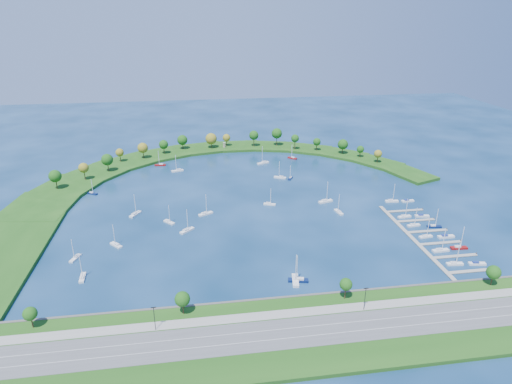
{
  "coord_description": "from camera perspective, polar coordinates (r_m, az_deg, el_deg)",
  "views": [
    {
      "loc": [
        -32.22,
        -246.9,
        109.43
      ],
      "look_at": [
        5.0,
        5.0,
        4.0
      ],
      "focal_mm": 30.47,
      "sensor_mm": 36.0,
      "label": 1
    }
  ],
  "objects": [
    {
      "name": "docked_boat_6",
      "position": [
        256.03,
        19.99,
        -4.06
      ],
      "size": [
        7.63,
        2.94,
        10.94
      ],
      "rotation": [
        0.0,
        0.0,
        0.12
      ],
      "color": "silver",
      "rests_on": "ground"
    },
    {
      "name": "moored_boat_4",
      "position": [
        195.32,
        5.59,
        -11.37
      ],
      "size": [
        9.2,
        4.25,
        13.05
      ],
      "rotation": [
        0.0,
        0.0,
        2.94
      ],
      "color": "#0B1944",
      "rests_on": "ground"
    },
    {
      "name": "docked_boat_5",
      "position": [
        249.87,
        23.65,
        -5.37
      ],
      "size": [
        8.8,
        2.52,
        1.79
      ],
      "rotation": [
        0.0,
        0.0,
        0.01
      ],
      "color": "silver",
      "rests_on": "ground"
    },
    {
      "name": "docked_boat_11",
      "position": [
        287.36,
        19.27,
        -1.1
      ],
      "size": [
        8.02,
        2.52,
        1.62
      ],
      "rotation": [
        0.0,
        0.0,
        0.04
      ],
      "color": "silver",
      "rests_on": "ground"
    },
    {
      "name": "breakwater_trees",
      "position": [
        352.16,
        -5.53,
        6.07
      ],
      "size": [
        237.51,
        90.39,
        15.41
      ],
      "color": "#382314",
      "rests_on": "breakwater"
    },
    {
      "name": "moored_boat_13",
      "position": [
        210.87,
        -21.83,
        -10.31
      ],
      "size": [
        2.69,
        7.94,
        11.48
      ],
      "rotation": [
        0.0,
        0.0,
        1.64
      ],
      "color": "silver",
      "rests_on": "ground"
    },
    {
      "name": "ground",
      "position": [
        271.98,
        -0.89,
        -1.24
      ],
      "size": [
        700.0,
        700.0,
        0.0
      ],
      "primitive_type": "plane",
      "color": "#07233F",
      "rests_on": "ground"
    },
    {
      "name": "docked_boat_9",
      "position": [
        269.26,
        20.94,
        -2.94
      ],
      "size": [
        8.33,
        3.62,
        1.64
      ],
      "rotation": [
        0.0,
        0.0,
        -0.17
      ],
      "color": "silver",
      "rests_on": "ground"
    },
    {
      "name": "moored_boat_3",
      "position": [
        260.85,
        10.8,
        -2.52
      ],
      "size": [
        3.57,
        8.15,
        11.59
      ],
      "rotation": [
        0.0,
        0.0,
        1.75
      ],
      "color": "silver",
      "rests_on": "ground"
    },
    {
      "name": "moored_boat_7",
      "position": [
        340.0,
        0.95,
        3.89
      ],
      "size": [
        9.96,
        6.39,
        14.25
      ],
      "rotation": [
        0.0,
        0.0,
        3.56
      ],
      "color": "silver",
      "rests_on": "ground"
    },
    {
      "name": "dock_system",
      "position": [
        245.49,
        21.38,
        -5.58
      ],
      "size": [
        24.28,
        82.0,
        1.6
      ],
      "color": "gray",
      "rests_on": "ground"
    },
    {
      "name": "moored_boat_12",
      "position": [
        273.75,
        9.11,
        -1.15
      ],
      "size": [
        9.66,
        5.15,
        13.68
      ],
      "rotation": [
        0.0,
        0.0,
        0.29
      ],
      "color": "silver",
      "rests_on": "ground"
    },
    {
      "name": "moored_boat_17",
      "position": [
        353.23,
        4.8,
        4.52
      ],
      "size": [
        7.32,
        7.03,
        11.66
      ],
      "rotation": [
        0.0,
        0.0,
        2.39
      ],
      "color": "maroon",
      "rests_on": "ground"
    },
    {
      "name": "breakwater",
      "position": [
        315.2,
        -10.46,
        1.98
      ],
      "size": [
        286.74,
        247.64,
        2.0
      ],
      "color": "#1A4612",
      "rests_on": "ground"
    },
    {
      "name": "moored_boat_9",
      "position": [
        301.79,
        -20.69,
        -0.11
      ],
      "size": [
        7.22,
        5.37,
        10.57
      ],
      "rotation": [
        0.0,
        0.0,
        5.75
      ],
      "color": "#0B1944",
      "rests_on": "ground"
    },
    {
      "name": "moored_boat_0",
      "position": [
        343.6,
        -12.46,
        3.54
      ],
      "size": [
        8.47,
        3.07,
        12.19
      ],
      "rotation": [
        0.0,
        0.0,
        3.05
      ],
      "color": "maroon",
      "rests_on": "ground"
    },
    {
      "name": "docked_boat_10",
      "position": [
        283.8,
        17.38,
        -1.08
      ],
      "size": [
        8.35,
        3.09,
        12.0
      ],
      "rotation": [
        0.0,
        0.0,
        -0.1
      ],
      "color": "silver",
      "rests_on": "ground"
    },
    {
      "name": "docked_boat_8",
      "position": [
        264.74,
        18.91,
        -3.01
      ],
      "size": [
        8.13,
        3.19,
        11.63
      ],
      "rotation": [
        0.0,
        0.0,
        0.13
      ],
      "color": "silver",
      "rests_on": "ground"
    },
    {
      "name": "moored_boat_5",
      "position": [
        328.41,
        -10.28,
        2.83
      ],
      "size": [
        9.18,
        4.93,
        13.0
      ],
      "rotation": [
        0.0,
        0.0,
        3.44
      ],
      "color": "silver",
      "rests_on": "ground"
    },
    {
      "name": "docked_boat_0",
      "position": [
        226.01,
        24.63,
        -8.48
      ],
      "size": [
        7.93,
        2.86,
        11.42
      ],
      "rotation": [
        0.0,
        0.0,
        -0.09
      ],
      "color": "silver",
      "rests_on": "ground"
    },
    {
      "name": "moored_boat_2",
      "position": [
        309.55,
        4.54,
        1.89
      ],
      "size": [
        5.1,
        6.88,
        10.06
      ],
      "rotation": [
        0.0,
        0.0,
        4.19
      ],
      "color": "#0B1944",
      "rests_on": "ground"
    },
    {
      "name": "docked_boat_2",
      "position": [
        234.91,
        23.06,
        -7.0
      ],
      "size": [
        8.54,
        2.78,
        12.4
      ],
      "rotation": [
        0.0,
        0.0,
        0.05
      ],
      "color": "silver",
      "rests_on": "ground"
    },
    {
      "name": "moored_boat_10",
      "position": [
        249.03,
        -11.34,
        -3.82
      ],
      "size": [
        6.79,
        7.09,
        11.28
      ],
      "rotation": [
        0.0,
        0.0,
        5.46
      ],
      "color": "silver",
      "rests_on": "ground"
    },
    {
      "name": "south_shoreline",
      "position": [
        167.86,
        4.94,
        -17.85
      ],
      "size": [
        420.0,
        43.1,
        11.6
      ],
      "color": "#1A4612",
      "rests_on": "ground"
    },
    {
      "name": "moored_boat_15",
      "position": [
        232.1,
        -17.89,
        -6.58
      ],
      "size": [
        7.03,
        7.53,
        11.85
      ],
      "rotation": [
        0.0,
        0.0,
        2.3
      ],
      "color": "silver",
      "rests_on": "ground"
    },
    {
      "name": "docked_boat_4",
      "position": [
        245.84,
        21.38,
        -5.4
      ],
      "size": [
        7.54,
        2.82,
        10.82
      ],
      "rotation": [
        0.0,
        0.0,
        0.1
      ],
      "color": "silver",
      "rests_on": "ground"
    },
    {
      "name": "moored_boat_1",
      "position": [
        237.94,
        -9.06,
        -4.94
      ],
      "size": [
        8.04,
        7.75,
        12.83
      ],
      "rotation": [
        0.0,
        0.0,
        0.75
      ],
      "color": "silver",
      "rests_on": "ground"
    },
    {
      "name": "docked_boat_3",
      "position": [
        241.16,
        25.08,
        -6.57
      ],
      "size": [
        8.54,
        3.04,
        12.31
      ],
      "rotation": [
        0.0,
        0.0,
        -0.08
      ],
      "color": "maroon",
      "rests_on": "ground"
    },
    {
      "name": "moored_boat_16",
      "position": [
        195.12,
        5.19,
        -11.39
      ],
      "size": [
        4.19,
        9.83,
        14.0
      ],
      "rotation": [
        0.0,
        0.0,
        4.55
      ],
      "color": "silver",
      "rests_on": "ground"
    },
    {
      "name": "docked_boat_1",
      "position": [
        230.85,
        27.01,
        -8.36
      ],
      "size": [
        8.09,
        3.39,
        1.6
      ],
      "rotation": [
        0.0,
        0.0,
        -0.16
      ],
      "color": "silver",
      "rests_on": "ground"
    },
    {
      "name": "harbor_tower",
      "position": [
        376.38,
        -4.19,
        6.18
      ],
      "size": [
        2.6,
        2.6,
        4.15
      ],
      "color": "gray",
      "rests_on": "breakwater"
    },
    {
      "name": "docked_boat_7",
      "position": [
        258.69,
        22.35,
        -4.14
      ],
      "size": [
        7.95,
        3.25,
        11.34
      ],
      "rotation": [
        0.0,
        0.0,
        -0.15
      ],
      "color": "#0B1944",
      "rests_on": "ground"
    },
    {
      "name": "moored_boat_8",
      "position": [
        310.21,
        3.19,
        1.98
      ],
      "size": [
        8.79,
        5.78,
        12.6
      ],
      "rotation": [
        0.0,
        0.0,
        2.71
      ],
      "color": "silver",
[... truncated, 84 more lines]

